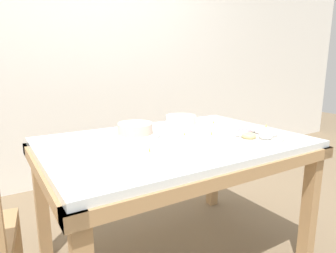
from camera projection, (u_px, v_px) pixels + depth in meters
name	position (u px, v px, depth m)	size (l,w,h in m)	color
wall_back	(86.00, 49.00, 2.88)	(8.00, 0.10, 2.60)	white
dining_table	(175.00, 155.00, 1.71)	(1.46, 1.00, 0.75)	silver
cake_chocolate_round	(135.00, 130.00, 1.77)	(0.31, 0.31, 0.08)	silver
pastry_platter	(255.00, 135.00, 1.72)	(0.32, 0.32, 0.04)	silver
plate_stack	(181.00, 119.00, 2.10)	(0.21, 0.21, 0.06)	silver
tealight_centre	(150.00, 153.00, 1.40)	(0.04, 0.04, 0.04)	silver
tealight_near_front	(213.00, 124.00, 2.04)	(0.04, 0.04, 0.04)	silver
tealight_left_edge	(211.00, 136.00, 1.73)	(0.04, 0.04, 0.04)	silver
tealight_near_cakes	(185.00, 136.00, 1.71)	(0.04, 0.04, 0.04)	silver
tealight_right_edge	(266.00, 128.00, 1.92)	(0.04, 0.04, 0.04)	silver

